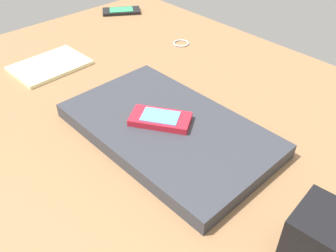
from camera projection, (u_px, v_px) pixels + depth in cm
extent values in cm
cube|color=olive|center=(185.00, 132.00, 65.30)|extent=(120.00, 80.00, 3.00)
cube|color=#33353D|center=(168.00, 130.00, 61.37)|extent=(35.86, 21.83, 2.49)
cube|color=red|center=(160.00, 119.00, 60.67)|extent=(11.08, 9.64, 1.13)
cube|color=#5993E0|center=(160.00, 116.00, 60.28)|extent=(7.31, 6.65, 0.14)
cube|color=black|center=(121.00, 11.00, 106.83)|extent=(10.45, 11.92, 0.83)
cube|color=#33A566|center=(121.00, 10.00, 106.53)|extent=(7.18, 7.87, 0.14)
cube|color=#F2EDB2|center=(50.00, 66.00, 80.76)|extent=(11.95, 16.10, 0.80)
torus|color=silver|center=(181.00, 43.00, 90.27)|extent=(3.90, 3.90, 0.36)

